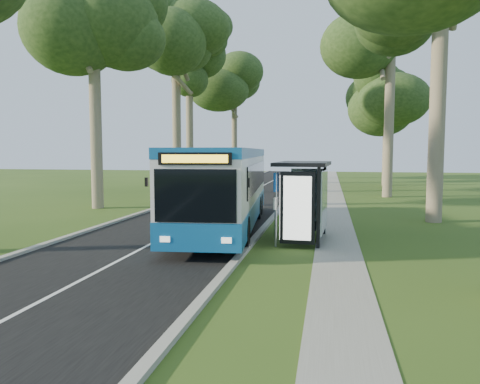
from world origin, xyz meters
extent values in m
plane|color=#2E4916|center=(0.00, 0.00, 0.00)|extent=(120.00, 120.00, 0.00)
cube|color=black|center=(-3.50, 10.00, 0.01)|extent=(7.00, 100.00, 0.02)
cube|color=#9E9B93|center=(0.00, 10.00, 0.06)|extent=(0.25, 100.00, 0.12)
cube|color=#9E9B93|center=(-7.00, 10.00, 0.06)|extent=(0.25, 100.00, 0.12)
cube|color=white|center=(-3.50, 10.00, 0.02)|extent=(0.12, 100.00, 0.00)
cube|color=gray|center=(3.00, 10.00, 0.01)|extent=(1.50, 100.00, 0.02)
cube|color=silver|center=(-1.66, 2.28, 1.89)|extent=(3.77, 12.94, 3.03)
cube|color=#105595|center=(-1.66, 2.28, 0.80)|extent=(3.80, 12.97, 0.85)
cube|color=#105595|center=(-1.66, 2.28, 3.23)|extent=(3.80, 12.97, 0.34)
cube|color=black|center=(-1.66, -4.11, 2.02)|extent=(2.39, 0.26, 1.54)
cube|color=yellow|center=(-1.66, -4.15, 3.08)|extent=(1.91, 0.19, 0.23)
cube|color=black|center=(-1.66, -4.04, 0.53)|extent=(2.55, 0.34, 0.32)
cylinder|color=black|center=(-2.86, -1.65, 0.55)|extent=(0.39, 1.13, 1.11)
cylinder|color=black|center=(-0.45, -1.65, 0.55)|extent=(0.39, 1.13, 1.11)
cylinder|color=black|center=(-2.86, 6.00, 0.55)|extent=(0.39, 1.13, 1.11)
cylinder|color=black|center=(-0.45, 6.00, 0.55)|extent=(0.39, 1.13, 1.11)
cylinder|color=gray|center=(0.90, -1.07, 1.30)|extent=(0.08, 0.08, 2.61)
cube|color=#0D4293|center=(0.90, -1.07, 2.24)|extent=(0.14, 0.36, 0.65)
cylinder|color=yellow|center=(0.86, -1.07, 2.40)|extent=(0.08, 0.22, 0.23)
cube|color=white|center=(0.90, -1.07, 1.51)|extent=(0.14, 0.31, 0.42)
cube|color=black|center=(2.43, -1.07, 1.39)|extent=(0.12, 0.12, 2.77)
cube|color=black|center=(2.43, 1.76, 1.39)|extent=(0.12, 0.12, 2.77)
cube|color=black|center=(1.74, 0.35, 2.84)|extent=(2.03, 3.49, 0.13)
cube|color=silver|center=(2.51, 0.35, 1.50)|extent=(0.21, 2.82, 2.22)
cube|color=black|center=(1.74, -1.21, 1.39)|extent=(1.17, 0.25, 2.44)
cube|color=white|center=(1.74, -1.29, 1.39)|extent=(0.94, 0.08, 2.16)
cube|color=black|center=(2.07, 0.68, 0.50)|extent=(0.54, 2.02, 0.07)
cylinder|color=black|center=(1.75, 2.32, 0.51)|extent=(0.57, 0.57, 1.02)
cylinder|color=black|center=(1.75, 2.32, 1.04)|extent=(0.61, 0.61, 0.06)
imported|color=silver|center=(-7.72, 19.28, 0.82)|extent=(2.34, 4.95, 1.64)
imported|color=#9A9CA1|center=(-8.19, 28.04, 0.75)|extent=(1.87, 4.66, 1.51)
cylinder|color=#7A6B56|center=(-10.50, 8.00, 5.36)|extent=(0.67, 0.67, 10.72)
ellipsoid|color=#1F3B16|center=(-10.50, 8.00, 11.03)|extent=(5.20, 5.20, 7.35)
cylinder|color=#7A6B56|center=(-9.00, 18.00, 5.36)|extent=(0.67, 0.67, 10.72)
ellipsoid|color=#1F3B16|center=(-9.00, 18.00, 11.03)|extent=(5.20, 5.20, 7.35)
cylinder|color=#7A6B56|center=(-11.00, 28.00, 6.17)|extent=(0.71, 0.71, 12.33)
ellipsoid|color=#1F3B16|center=(-11.00, 28.00, 12.69)|extent=(5.20, 5.20, 8.46)
cylinder|color=#7A6B56|center=(-8.50, 38.00, 5.17)|extent=(0.66, 0.66, 10.34)
ellipsoid|color=#1F3B16|center=(-8.50, 38.00, 10.64)|extent=(5.20, 5.20, 7.09)
cylinder|color=#7A6B56|center=(7.50, 6.00, 6.19)|extent=(0.71, 0.71, 12.38)
cylinder|color=#7A6B56|center=(6.80, 18.00, 5.77)|extent=(0.69, 0.69, 11.54)
ellipsoid|color=#1F3B16|center=(6.80, 18.00, 11.87)|extent=(5.20, 5.20, 7.91)
cylinder|color=#7A6B56|center=(8.00, 30.00, 4.65)|extent=(0.63, 0.63, 9.30)
ellipsoid|color=#1F3B16|center=(8.00, 30.00, 9.57)|extent=(5.20, 5.20, 6.38)
camera|label=1|loc=(2.67, -16.94, 3.30)|focal=35.00mm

